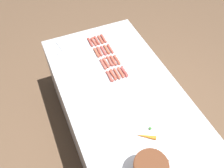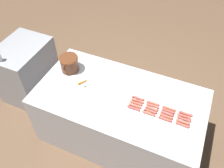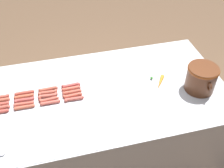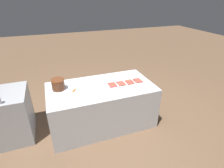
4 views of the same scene
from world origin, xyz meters
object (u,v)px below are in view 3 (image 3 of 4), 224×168
object	(u,v)px
hot_dog_14	(49,99)
hot_dog_15	(72,95)
hot_dog_5	(24,96)
hot_dog_10	(48,96)
hot_dog_6	(48,92)
hot_dog_1	(24,93)
hot_dog_11	(72,92)
hot_dog_13	(24,104)
hot_dog_18	(50,103)
hot_dog_3	(71,85)
hot_dog_2	(48,89)
hot_dog_19	(74,99)
carrot	(160,82)
hot_dog_17	(24,107)
hot_dog_9	(24,100)
bean_pot	(201,77)
hot_dog_7	(71,88)

from	to	relation	value
hot_dog_14	hot_dog_15	size ratio (longest dim) A/B	1.00
hot_dog_5	hot_dog_10	bearing A→B (deg)	78.04
hot_dog_6	hot_dog_15	xyz separation A→B (m)	(0.08, 0.18, 0.00)
hot_dog_5	hot_dog_1	bearing A→B (deg)	174.06
hot_dog_11	hot_dog_13	xyz separation A→B (m)	(0.04, -0.37, 0.00)
hot_dog_18	hot_dog_3	bearing A→B (deg)	131.24
hot_dog_2	hot_dog_15	distance (m)	0.21
hot_dog_6	hot_dog_19	bearing A→B (deg)	57.39
hot_dog_2	hot_dog_5	world-z (taller)	same
carrot	hot_dog_6	bearing A→B (deg)	-96.55
hot_dog_17	carrot	size ratio (longest dim) A/B	0.96
hot_dog_9	bean_pot	distance (m)	1.36
hot_dog_1	hot_dog_10	bearing A→B (deg)	65.67
hot_dog_7	hot_dog_10	size ratio (longest dim) A/B	1.00
hot_dog_17	hot_dog_7	bearing A→B (deg)	108.09
hot_dog_10	hot_dog_2	bearing A→B (deg)	173.59
hot_dog_9	hot_dog_17	xyz separation A→B (m)	(0.08, -0.00, 0.00)
hot_dog_17	hot_dog_19	xyz separation A→B (m)	(0.00, 0.37, 0.00)
hot_dog_7	hot_dog_3	bearing A→B (deg)	174.84
hot_dog_6	hot_dog_14	world-z (taller)	same
hot_dog_5	hot_dog_6	bearing A→B (deg)	89.78
hot_dog_18	hot_dog_7	bearing A→B (deg)	124.05
hot_dog_9	hot_dog_14	xyz separation A→B (m)	(0.04, 0.18, 0.00)
hot_dog_11	hot_dog_17	xyz separation A→B (m)	(0.08, -0.36, 0.00)
hot_dog_6	carrot	world-z (taller)	carrot
hot_dog_15	hot_dog_17	world-z (taller)	same
hot_dog_15	carrot	size ratio (longest dim) A/B	0.96
hot_dog_7	hot_dog_18	xyz separation A→B (m)	(0.12, -0.17, 0.00)
hot_dog_10	hot_dog_15	bearing A→B (deg)	76.72
hot_dog_11	hot_dog_18	size ratio (longest dim) A/B	1.00
hot_dog_10	hot_dog_14	size ratio (longest dim) A/B	1.00
hot_dog_1	hot_dog_5	distance (m)	0.04
hot_dog_7	hot_dog_11	world-z (taller)	same
hot_dog_1	hot_dog_7	world-z (taller)	same
hot_dog_2	hot_dog_14	size ratio (longest dim) A/B	1.00
hot_dog_14	hot_dog_18	xyz separation A→B (m)	(0.04, 0.01, 0.00)
hot_dog_2	hot_dog_15	size ratio (longest dim) A/B	1.00
hot_dog_5	hot_dog_14	distance (m)	0.20
hot_dog_10	hot_dog_11	size ratio (longest dim) A/B	1.00
hot_dog_11	hot_dog_1	bearing A→B (deg)	-102.92
hot_dog_6	hot_dog_7	distance (m)	0.18
hot_dog_6	hot_dog_13	size ratio (longest dim) A/B	1.00
hot_dog_5	carrot	world-z (taller)	carrot
hot_dog_17	bean_pot	world-z (taller)	bean_pot
hot_dog_10	hot_dog_19	world-z (taller)	same
hot_dog_7	bean_pot	xyz separation A→B (m)	(0.24, 0.98, 0.10)
hot_dog_7	hot_dog_14	bearing A→B (deg)	-66.55
hot_dog_5	hot_dog_14	xyz separation A→B (m)	(0.08, 0.18, 0.00)
hot_dog_1	hot_dog_14	xyz separation A→B (m)	(0.12, 0.18, 0.00)
hot_dog_1	bean_pot	distance (m)	1.38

